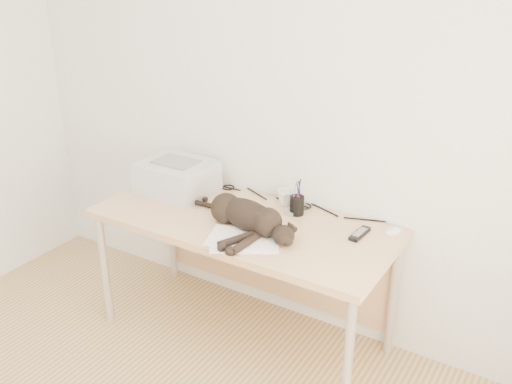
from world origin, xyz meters
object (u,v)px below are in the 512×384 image
Objects in this scene: desk at (251,236)px; printer at (177,177)px; cat at (244,216)px; pen_cup at (297,205)px; mouse at (394,229)px; mug at (286,198)px.

printer reaches higher than desk.
pen_cup is at bearing 73.94° from cat.
pen_cup is at bearing 7.34° from printer.
cat is at bearing -117.65° from pen_cup.
printer is at bearing -153.58° from mouse.
desk is 0.27m from cat.
desk is 0.28m from mug.
desk is 16.70× the size of mug.
mouse is at bearing 0.00° from mug.
printer is at bearing 173.44° from cat.
desk is at bearing -149.50° from pen_cup.
pen_cup reaches higher than printer.
pen_cup is (0.74, 0.09, -0.04)m from printer.
printer is 3.82× the size of mouse.
mug is at bearing -161.12° from mouse.
pen_cup is at bearing 30.50° from desk.
cat is at bearing -18.15° from printer.
printer is 0.74m from pen_cup.
mug reaches higher than desk.
pen_cup reaches higher than desk.
desk is 3.95× the size of printer.
printer reaches higher than mouse.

